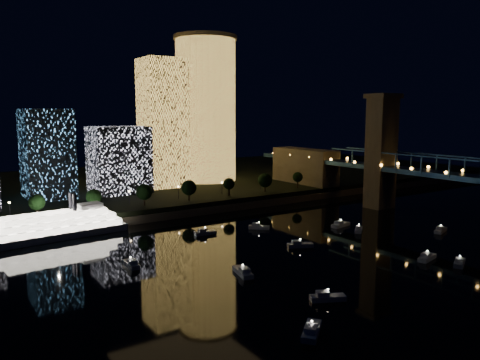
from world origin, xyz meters
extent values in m
plane|color=black|center=(0.00, 0.00, 0.00)|extent=(520.00, 520.00, 0.00)
cube|color=black|center=(0.00, 160.00, 2.50)|extent=(420.00, 160.00, 5.00)
cube|color=#6B5E4C|center=(0.00, 82.00, 1.50)|extent=(420.00, 6.00, 3.00)
cylinder|color=#EDB34C|center=(26.52, 137.54, 42.68)|extent=(32.00, 32.00, 75.37)
cylinder|color=#6B5E4C|center=(26.52, 137.54, 81.37)|extent=(34.00, 34.00, 2.00)
cube|color=#EDB34C|center=(-2.15, 130.66, 36.65)|extent=(19.89, 19.89, 63.29)
cube|color=silver|center=(-27.30, 124.58, 20.34)|extent=(24.93, 21.09, 30.68)
cube|color=#5DB4FF|center=(-57.63, 129.52, 24.24)|extent=(19.24, 25.01, 38.48)
cube|color=#6B5E4C|center=(65.00, 50.00, 24.00)|extent=(11.00, 9.00, 48.00)
cube|color=#6B5E4C|center=(65.00, 50.00, 49.00)|extent=(13.00, 11.00, 2.00)
cube|color=#6B5E4C|center=(65.00, 100.00, 11.50)|extent=(12.00, 40.00, 23.00)
cube|color=navy|center=(60.00, 12.00, 21.50)|extent=(0.50, 0.50, 7.00)
cube|color=navy|center=(60.00, 36.00, 21.50)|extent=(0.50, 0.50, 7.00)
cube|color=navy|center=(60.00, 60.00, 21.50)|extent=(0.50, 0.50, 7.00)
sphere|color=#FFA338|center=(59.50, 45.00, 19.80)|extent=(1.20, 1.20, 1.20)
sphere|color=#FFA338|center=(59.50, 90.00, 19.80)|extent=(1.20, 1.20, 1.20)
cube|color=silver|center=(-66.42, 75.57, 1.17)|extent=(47.49, 15.13, 2.33)
cube|color=white|center=(-66.42, 75.57, 3.40)|extent=(43.52, 13.79, 2.14)
cube|color=white|center=(-66.42, 75.57, 5.54)|extent=(39.56, 12.45, 2.14)
cube|color=white|center=(-66.42, 75.57, 7.68)|extent=(33.66, 10.92, 2.14)
cube|color=silver|center=(-54.81, 76.70, 9.53)|extent=(8.30, 6.56, 1.75)
cylinder|color=black|center=(-60.43, 74.20, 11.67)|extent=(1.36, 1.36, 5.83)
cylinder|color=black|center=(-60.80, 78.07, 11.67)|extent=(1.36, 1.36, 5.83)
cube|color=silver|center=(16.52, -8.23, 0.60)|extent=(8.20, 4.29, 1.20)
cube|color=silver|center=(15.38, -8.51, 1.70)|extent=(3.14, 2.63, 1.00)
sphere|color=white|center=(16.52, -8.23, 2.60)|extent=(0.36, 0.36, 0.36)
cube|color=silver|center=(-22.64, 51.50, 0.60)|extent=(7.80, 3.04, 1.20)
cube|color=silver|center=(-23.78, 51.59, 1.70)|extent=(2.82, 2.19, 1.00)
sphere|color=white|center=(-22.64, 51.50, 2.60)|extent=(0.36, 0.36, 0.36)
cube|color=silver|center=(-56.43, 32.88, 0.60)|extent=(2.52, 7.51, 1.20)
cube|color=silver|center=(-56.41, 31.76, 1.70)|extent=(1.99, 2.65, 1.00)
sphere|color=white|center=(-56.43, 32.88, 2.60)|extent=(0.36, 0.36, 0.36)
cube|color=silver|center=(48.43, 8.57, 0.60)|extent=(8.10, 4.76, 1.20)
cube|color=silver|center=(47.33, 8.21, 1.70)|extent=(3.19, 2.75, 1.00)
sphere|color=white|center=(48.43, 8.57, 2.60)|extent=(0.36, 0.36, 0.36)
cube|color=silver|center=(24.89, 25.13, 0.60)|extent=(6.93, 6.13, 1.20)
cube|color=silver|center=(24.06, 24.47, 1.70)|extent=(3.07, 2.97, 1.00)
sphere|color=white|center=(24.89, 25.13, 2.60)|extent=(0.36, 0.36, 0.36)
cube|color=silver|center=(-41.93, -24.11, 0.60)|extent=(8.38, 7.58, 1.20)
cube|color=silver|center=(-42.93, -24.93, 1.70)|extent=(3.74, 3.64, 1.00)
sphere|color=white|center=(-41.93, -24.11, 2.60)|extent=(0.36, 0.36, 0.36)
cube|color=silver|center=(-28.00, -14.02, 0.60)|extent=(8.26, 5.78, 1.20)
cube|color=silver|center=(-29.07, -13.49, 1.70)|extent=(3.41, 3.08, 1.00)
sphere|color=white|center=(-28.00, -14.02, 2.60)|extent=(0.36, 0.36, 0.36)
cube|color=silver|center=(25.02, 34.04, 0.60)|extent=(8.87, 4.17, 1.20)
cube|color=silver|center=(23.76, 33.82, 1.70)|extent=(3.32, 2.70, 1.00)
sphere|color=white|center=(25.02, 34.04, 2.60)|extent=(0.36, 0.36, 0.36)
cube|color=silver|center=(-34.34, 10.71, 0.60)|extent=(4.73, 9.14, 1.20)
cube|color=silver|center=(-34.65, 9.43, 1.70)|extent=(2.91, 3.50, 1.00)
sphere|color=white|center=(-34.34, 10.71, 2.60)|extent=(0.36, 0.36, 0.36)
cube|color=silver|center=(-5.37, 21.59, 0.60)|extent=(8.33, 5.72, 1.20)
cube|color=silver|center=(-6.45, 22.10, 1.70)|extent=(3.42, 3.07, 1.00)
sphere|color=white|center=(-5.37, 21.59, 2.60)|extent=(0.36, 0.36, 0.36)
cube|color=silver|center=(19.85, -16.06, 0.60)|extent=(7.82, 5.43, 1.20)
cube|color=silver|center=(18.83, -16.55, 1.70)|extent=(3.22, 2.90, 1.00)
sphere|color=white|center=(19.85, -16.06, 2.60)|extent=(0.36, 0.36, 0.36)
cube|color=silver|center=(-2.44, 47.72, 0.60)|extent=(7.16, 6.82, 1.20)
cube|color=silver|center=(-3.28, 48.48, 1.70)|extent=(3.25, 3.21, 1.00)
sphere|color=white|center=(-2.44, 47.72, 2.60)|extent=(0.36, 0.36, 0.36)
cylinder|color=black|center=(-70.00, 88.00, 7.00)|extent=(0.70, 0.70, 4.00)
sphere|color=black|center=(-70.00, 88.00, 10.50)|extent=(5.69, 5.69, 5.69)
cylinder|color=black|center=(-50.00, 88.00, 7.00)|extent=(0.70, 0.70, 4.00)
sphere|color=black|center=(-50.00, 88.00, 10.50)|extent=(5.88, 5.88, 5.88)
cylinder|color=black|center=(-30.00, 88.00, 7.00)|extent=(0.70, 0.70, 4.00)
sphere|color=black|center=(-30.00, 88.00, 10.50)|extent=(6.47, 6.47, 6.47)
cylinder|color=black|center=(-10.00, 88.00, 7.00)|extent=(0.70, 0.70, 4.00)
sphere|color=black|center=(-10.00, 88.00, 10.50)|extent=(6.48, 6.48, 6.48)
cylinder|color=black|center=(10.00, 88.00, 7.00)|extent=(0.70, 0.70, 4.00)
sphere|color=black|center=(10.00, 88.00, 10.50)|extent=(5.20, 5.20, 5.20)
cylinder|color=black|center=(30.00, 88.00, 7.00)|extent=(0.70, 0.70, 4.00)
sphere|color=black|center=(30.00, 88.00, 10.50)|extent=(6.74, 6.74, 6.74)
cylinder|color=black|center=(50.00, 88.00, 7.00)|extent=(0.70, 0.70, 4.00)
sphere|color=black|center=(50.00, 88.00, 10.50)|extent=(5.00, 5.00, 5.00)
cylinder|color=black|center=(-78.00, 94.00, 7.50)|extent=(0.24, 0.24, 5.00)
sphere|color=#FFCC7F|center=(-78.00, 94.00, 10.30)|extent=(0.70, 0.70, 0.70)
cylinder|color=black|center=(-56.00, 94.00, 7.50)|extent=(0.24, 0.24, 5.00)
sphere|color=#FFCC7F|center=(-56.00, 94.00, 10.30)|extent=(0.70, 0.70, 0.70)
cylinder|color=black|center=(-34.00, 94.00, 7.50)|extent=(0.24, 0.24, 5.00)
sphere|color=#FFCC7F|center=(-34.00, 94.00, 10.30)|extent=(0.70, 0.70, 0.70)
cylinder|color=black|center=(-12.00, 94.00, 7.50)|extent=(0.24, 0.24, 5.00)
sphere|color=#FFCC7F|center=(-12.00, 94.00, 10.30)|extent=(0.70, 0.70, 0.70)
cylinder|color=black|center=(10.00, 94.00, 7.50)|extent=(0.24, 0.24, 5.00)
sphere|color=#FFCC7F|center=(10.00, 94.00, 10.30)|extent=(0.70, 0.70, 0.70)
cylinder|color=black|center=(32.00, 94.00, 7.50)|extent=(0.24, 0.24, 5.00)
sphere|color=#FFCC7F|center=(32.00, 94.00, 10.30)|extent=(0.70, 0.70, 0.70)
camera|label=1|loc=(-99.48, -86.45, 41.53)|focal=35.00mm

